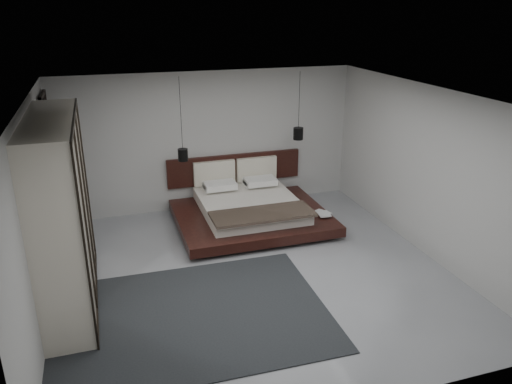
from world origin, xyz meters
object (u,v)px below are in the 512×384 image
object	(u,v)px
pendant_left	(183,155)
rug	(188,317)
lattice_screen	(53,167)
pendant_right	(298,133)
wardrobe	(62,214)
bed	(249,209)

from	to	relation	value
pendant_left	rug	distance (m)	3.53
lattice_screen	rug	size ratio (longest dim) A/B	0.69
pendant_right	rug	world-z (taller)	pendant_right
wardrobe	rug	world-z (taller)	wardrobe
lattice_screen	pendant_right	distance (m)	4.63
pendant_right	rug	bearing A→B (deg)	-131.72
bed	rug	world-z (taller)	bed
lattice_screen	pendant_left	distance (m)	2.30
lattice_screen	rug	xyz separation A→B (m)	(1.75, -3.31, -1.29)
wardrobe	rug	size ratio (longest dim) A/B	0.72
rug	pendant_right	bearing A→B (deg)	48.28
pendant_right	rug	xyz separation A→B (m)	(-2.87, -3.22, -1.58)
lattice_screen	pendant_left	world-z (taller)	pendant_left
lattice_screen	pendant_right	xyz separation A→B (m)	(4.62, -0.09, 0.29)
pendant_right	bed	bearing A→B (deg)	-158.81
rug	bed	bearing A→B (deg)	58.31
lattice_screen	bed	size ratio (longest dim) A/B	0.92
bed	pendant_left	bearing A→B (deg)	158.81
bed	rug	distance (m)	3.26
wardrobe	rug	xyz separation A→B (m)	(1.50, -0.98, -1.32)
pendant_left	wardrobe	size ratio (longest dim) A/B	0.58
bed	wardrobe	size ratio (longest dim) A/B	1.04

